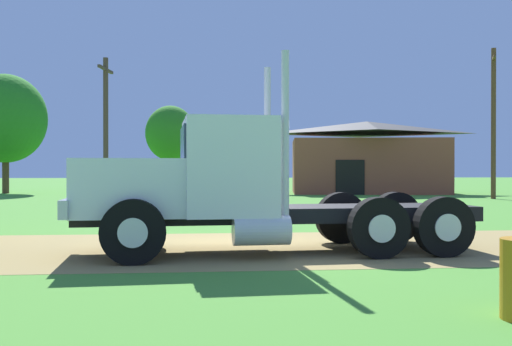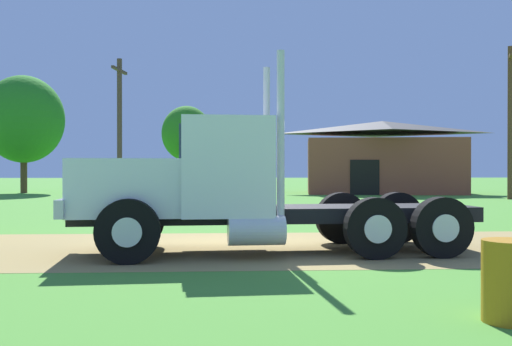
% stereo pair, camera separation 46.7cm
% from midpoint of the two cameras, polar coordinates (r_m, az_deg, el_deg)
% --- Properties ---
extents(ground_plane, '(200.00, 200.00, 0.00)m').
position_cam_midpoint_polar(ground_plane, '(12.11, 2.25, -7.24)').
color(ground_plane, '#47892F').
extents(dirt_track, '(120.00, 5.51, 0.01)m').
position_cam_midpoint_polar(dirt_track, '(12.11, 2.25, -7.22)').
color(dirt_track, olive).
rests_on(dirt_track, ground_plane).
extents(truck_foreground_white, '(7.91, 3.00, 3.73)m').
position_cam_midpoint_polar(truck_foreground_white, '(11.23, -2.10, -1.62)').
color(truck_foreground_white, black).
rests_on(truck_foreground_white, ground_plane).
extents(steel_barrel, '(0.60, 0.60, 0.86)m').
position_cam_midpoint_polar(steel_barrel, '(6.89, 25.32, -9.47)').
color(steel_barrel, '#B27214').
rests_on(steel_barrel, ground_plane).
extents(shed_building, '(11.22, 7.79, 4.85)m').
position_cam_midpoint_polar(shed_building, '(40.48, 12.47, 1.39)').
color(shed_building, brown).
rests_on(shed_building, ground_plane).
extents(utility_pole_near, '(0.47, 2.20, 7.36)m').
position_cam_midpoint_polar(utility_pole_near, '(31.47, -12.67, 4.59)').
color(utility_pole_near, '#4F382E').
rests_on(utility_pole_near, ground_plane).
extents(utility_pole_far, '(1.04, 2.06, 8.18)m').
position_cam_midpoint_polar(utility_pole_far, '(34.43, 23.76, 4.89)').
color(utility_pole_far, brown).
rests_on(utility_pole_far, ground_plane).
extents(tree_mid, '(5.37, 5.37, 7.96)m').
position_cam_midpoint_polar(tree_mid, '(42.87, -21.30, 4.87)').
color(tree_mid, '#513823').
rests_on(tree_mid, ground_plane).
extents(tree_right, '(4.03, 4.03, 6.75)m').
position_cam_midpoint_polar(tree_right, '(48.14, -6.47, 3.82)').
color(tree_right, '#513823').
rests_on(tree_right, ground_plane).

